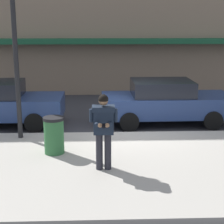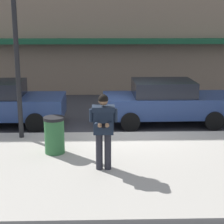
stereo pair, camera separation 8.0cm
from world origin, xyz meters
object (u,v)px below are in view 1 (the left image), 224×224
parked_sedan_mid (165,102)px  man_texting_on_phone (103,124)px  street_lamp_post (15,36)px  trash_bin (54,135)px

parked_sedan_mid → man_texting_on_phone: bearing=-116.9°
street_lamp_post → trash_bin: 3.09m
man_texting_on_phone → street_lamp_post: street_lamp_post is taller
street_lamp_post → parked_sedan_mid: bearing=21.9°
parked_sedan_mid → street_lamp_post: street_lamp_post is taller
parked_sedan_mid → man_texting_on_phone: size_ratio=2.51×
street_lamp_post → trash_bin: bearing=-50.0°
man_texting_on_phone → street_lamp_post: bearing=133.9°
parked_sedan_mid → trash_bin: size_ratio=4.62×
parked_sedan_mid → street_lamp_post: (-4.69, -1.88, 2.35)m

